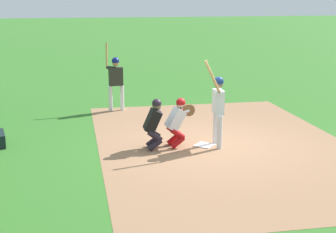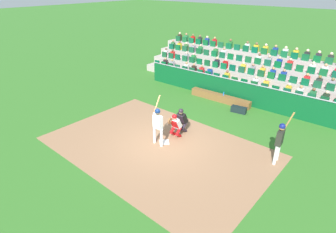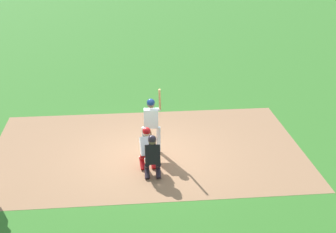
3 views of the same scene
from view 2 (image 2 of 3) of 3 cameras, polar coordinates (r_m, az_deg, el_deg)
ground_plane at (r=12.75m, az=-0.78°, el=-5.36°), size 160.00×160.00×0.00m
infield_dirt_patch at (r=12.43m, az=-2.27°, el=-6.28°), size 9.93×6.66×0.01m
home_plate_marker at (r=12.75m, az=-0.78°, el=-5.30°), size 0.62×0.62×0.02m
batter_at_plate at (r=12.08m, az=-2.15°, el=-1.25°), size 0.61×0.58×2.23m
catcher_crouching at (r=12.82m, az=1.48°, el=-1.58°), size 0.49×0.73×1.26m
home_plate_umpire at (r=13.30m, az=2.84°, el=-0.53°), size 0.48×0.47×1.29m
dugout_wall at (r=17.42m, az=13.01°, el=5.29°), size 12.46×0.24×1.37m
dugout_bench at (r=17.32m, az=10.66°, el=3.82°), size 3.94×0.40×0.44m
water_bottle_on_bench at (r=17.10m, az=11.43°, el=4.63°), size 0.07×0.07×0.21m
equipment_duffel_bag at (r=16.05m, az=14.41°, el=1.39°), size 0.90×0.48×0.34m
on_deck_batter at (r=11.74m, az=22.13°, el=-4.25°), size 0.43×0.59×2.24m
bleacher_stand at (r=20.59m, az=17.78°, el=8.37°), size 16.86×3.69×2.77m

